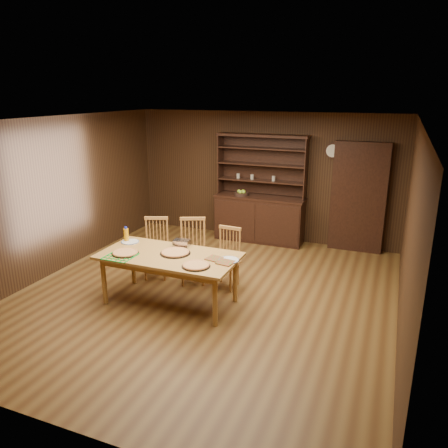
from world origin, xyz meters
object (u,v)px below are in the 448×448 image
at_px(chair_left, 156,245).
at_px(juice_bottle, 126,235).
at_px(dining_table, 169,260).
at_px(chair_right, 228,255).
at_px(china_hutch, 260,213).
at_px(chair_center, 193,248).

xyz_separation_m(chair_left, juice_bottle, (-0.20, -0.54, 0.33)).
bearing_deg(dining_table, chair_left, 130.43).
bearing_deg(chair_right, china_hutch, 98.67).
bearing_deg(juice_bottle, chair_center, 34.32).
bearing_deg(chair_right, chair_left, -173.25).
height_order(chair_left, juice_bottle, chair_left).
relative_size(chair_right, juice_bottle, 4.07).
height_order(china_hutch, chair_right, china_hutch).
relative_size(dining_table, chair_left, 1.99).
bearing_deg(dining_table, chair_center, 92.06).
bearing_deg(chair_center, china_hutch, 56.67).
height_order(chair_left, chair_right, chair_left).
bearing_deg(juice_bottle, china_hutch, 66.60).
distance_m(chair_left, chair_center, 0.65).
height_order(china_hutch, juice_bottle, china_hutch).
xyz_separation_m(chair_left, chair_right, (1.24, 0.06, -0.02)).
bearing_deg(china_hutch, dining_table, -96.66).
xyz_separation_m(chair_right, juice_bottle, (-1.45, -0.60, 0.35)).
bearing_deg(chair_right, juice_bottle, -153.47).
xyz_separation_m(dining_table, chair_center, (-0.03, 0.84, -0.12)).
xyz_separation_m(china_hutch, chair_center, (-0.40, -2.32, -0.04)).
bearing_deg(chair_left, chair_center, -16.47).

